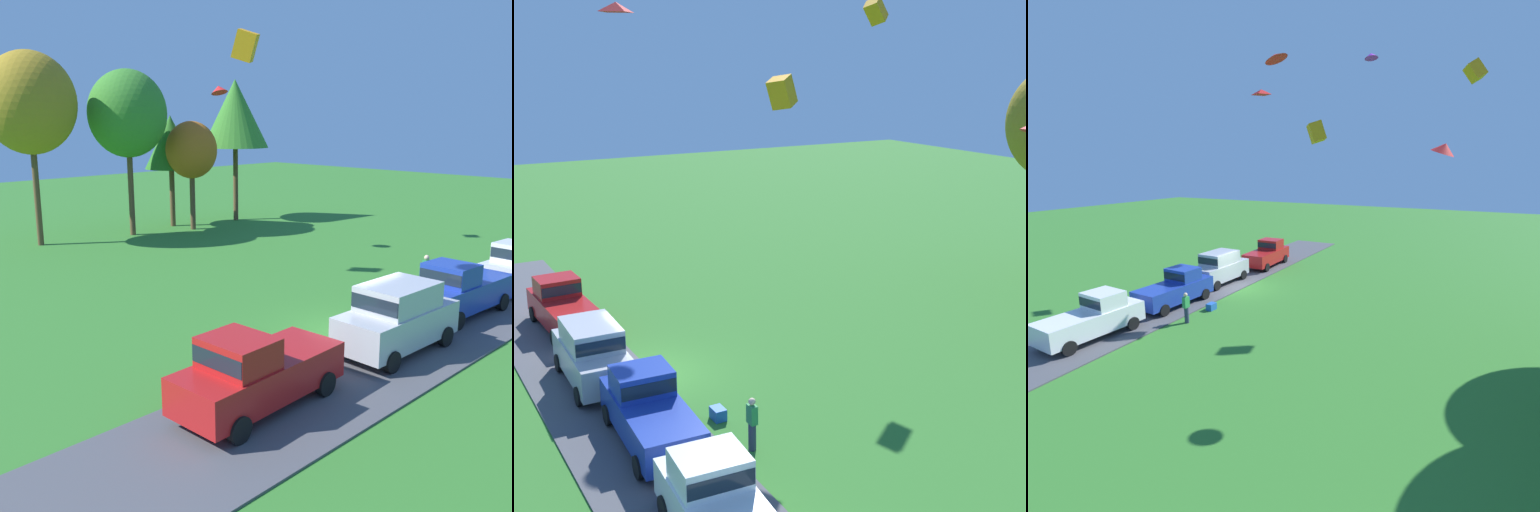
{
  "view_description": "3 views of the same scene",
  "coord_description": "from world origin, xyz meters",
  "views": [
    {
      "loc": [
        -16.58,
        -11.79,
        7.54
      ],
      "look_at": [
        0.12,
        4.92,
        2.07
      ],
      "focal_mm": 42.0,
      "sensor_mm": 36.0,
      "label": 1
    },
    {
      "loc": [
        23.57,
        -8.21,
        11.39
      ],
      "look_at": [
        2.3,
        3.95,
        4.64
      ],
      "focal_mm": 50.0,
      "sensor_mm": 36.0,
      "label": 2
    },
    {
      "loc": [
        22.22,
        15.06,
        8.4
      ],
      "look_at": [
        1.51,
        4.18,
        3.06
      ],
      "focal_mm": 28.0,
      "sensor_mm": 36.0,
      "label": 3
    }
  ],
  "objects": [
    {
      "name": "car_suv_by_flagpole",
      "position": [
        -0.27,
        -1.96,
        1.3
      ],
      "size": [
        4.65,
        2.15,
        2.28
      ],
      "color": "#B7B7BC",
      "rests_on": "ground"
    },
    {
      "name": "kite_delta_low_drifter",
      "position": [
        5.55,
        13.16,
        9.02
      ],
      "size": [
        1.03,
        1.1,
        0.65
      ],
      "primitive_type": "cone",
      "rotation": [
        0.32,
        0.0,
        3.01
      ],
      "color": "red"
    },
    {
      "name": "kite_delta_trailing_tail",
      "position": [
        -2.7,
        1.35,
        15.34
      ],
      "size": [
        1.77,
        1.79,
        0.87
      ],
      "primitive_type": "cone",
      "rotation": [
        -0.35,
        0.0,
        3.27
      ],
      "color": "red"
    },
    {
      "name": "kite_box_topmost",
      "position": [
        -4.24,
        13.35,
        13.57
      ],
      "size": [
        1.01,
        1.38,
        1.38
      ],
      "primitive_type": "cube",
      "rotation": [
        -0.55,
        0.3,
        3.64
      ],
      "color": "orange"
    },
    {
      "name": "car_pickup_near_entrance",
      "position": [
        4.59,
        -1.63,
        1.11
      ],
      "size": [
        5.09,
        2.26,
        2.14
      ],
      "color": "#1E389E",
      "rests_on": "ground"
    },
    {
      "name": "cooler_box",
      "position": [
        4.37,
        0.8,
        0.2
      ],
      "size": [
        0.56,
        0.4,
        0.4
      ],
      "primitive_type": "cube",
      "color": "blue",
      "rests_on": "ground"
    },
    {
      "name": "kite_box_mid_center",
      "position": [
        0.26,
        5.63,
        10.24
      ],
      "size": [
        1.13,
        1.36,
        1.34
      ],
      "primitive_type": "cube",
      "rotation": [
        0.15,
        0.3,
        5.37
      ],
      "color": "orange"
    },
    {
      "name": "kite_diamond_over_trees",
      "position": [
        -2.5,
        0.34,
        13.22
      ],
      "size": [
        1.07,
        1.22,
        0.36
      ],
      "primitive_type": "pyramid",
      "rotation": [
        0.01,
        0.0,
        1.78
      ],
      "color": "red"
    },
    {
      "name": "car_pickup_mid_row",
      "position": [
        -6.38,
        -1.53,
        1.11
      ],
      "size": [
        5.07,
        2.2,
        2.14
      ],
      "color": "red",
      "rests_on": "ground"
    },
    {
      "name": "ground_plane",
      "position": [
        0.0,
        0.0,
        0.0
      ],
      "size": [
        120.0,
        120.0,
        0.0
      ],
      "primitive_type": "plane",
      "color": "#337528"
    },
    {
      "name": "person_beside_suv",
      "position": [
        6.6,
        0.87,
        0.88
      ],
      "size": [
        0.36,
        0.24,
        1.71
      ],
      "color": "#2D334C",
      "rests_on": "ground"
    },
    {
      "name": "pavement_strip",
      "position": [
        0.0,
        -2.02,
        0.03
      ],
      "size": [
        36.0,
        4.4,
        0.06
      ],
      "primitive_type": "cube",
      "color": "#4C4C51",
      "rests_on": "ground"
    },
    {
      "name": "kite_delta_high_right",
      "position": [
        -8.65,
        6.03,
        16.17
      ],
      "size": [
        1.43,
        1.42,
        0.56
      ],
      "primitive_type": "cone",
      "rotation": [
        -0.2,
        0.0,
        2.29
      ],
      "color": "purple"
    },
    {
      "name": "car_pickup_far_end",
      "position": [
        10.15,
        -1.91,
        1.11
      ],
      "size": [
        5.12,
        2.33,
        2.14
      ],
      "color": "white",
      "rests_on": "ground"
    }
  ]
}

